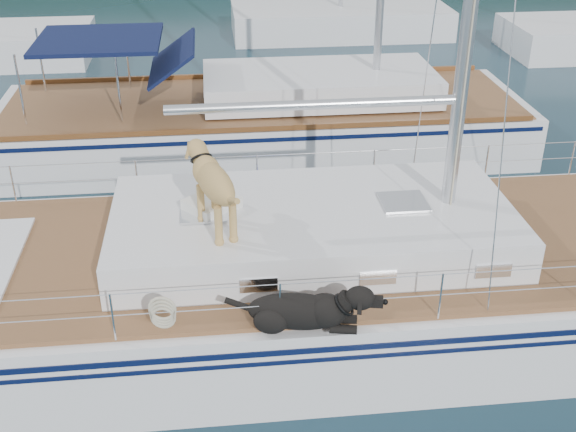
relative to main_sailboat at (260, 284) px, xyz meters
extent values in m
plane|color=black|center=(-0.09, 0.01, -0.68)|extent=(120.00, 120.00, 0.00)
cube|color=white|center=(-0.09, 0.01, -0.18)|extent=(12.00, 3.80, 1.40)
cube|color=brown|center=(-0.09, 0.01, 0.55)|extent=(11.52, 3.50, 0.06)
cube|color=white|center=(0.71, 0.01, 0.85)|extent=(5.20, 2.50, 0.55)
cylinder|color=silver|center=(0.71, 0.01, 2.53)|extent=(3.60, 0.12, 0.12)
cylinder|color=silver|center=(-0.09, -1.74, 1.14)|extent=(10.56, 0.01, 0.01)
cylinder|color=silver|center=(-0.09, 1.76, 1.14)|extent=(10.56, 0.01, 0.01)
cube|color=#2135D2|center=(0.30, 1.38, 0.61)|extent=(0.79, 0.61, 0.06)
cube|color=white|center=(-0.58, 0.10, 1.21)|extent=(0.80, 0.79, 0.16)
torus|color=beige|center=(-1.16, -1.76, 0.94)|extent=(0.40, 0.17, 0.39)
cube|color=white|center=(0.54, 6.25, -0.23)|extent=(11.00, 3.50, 1.30)
cube|color=brown|center=(0.54, 6.25, 0.42)|extent=(10.56, 3.29, 0.06)
cube|color=white|center=(1.74, 6.25, 0.77)|extent=(4.80, 2.30, 0.55)
cube|color=#0E163C|center=(-2.66, 6.25, 1.82)|extent=(2.40, 2.30, 0.08)
cube|color=white|center=(3.91, 16.01, -0.28)|extent=(7.20, 3.00, 1.10)
camera|label=1|loc=(-0.51, -8.19, 5.44)|focal=45.00mm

